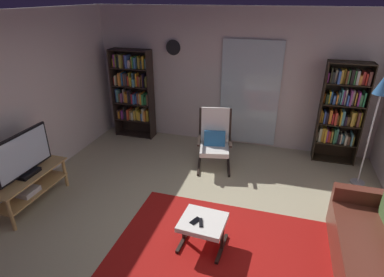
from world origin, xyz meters
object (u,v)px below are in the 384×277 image
tv_stand (30,185)px  tv_remote (201,223)px  wall_clock (173,47)px  bookshelf_near_tv (133,91)px  cell_phone (195,221)px  bookshelf_near_sofa (341,110)px  television (23,156)px  floor_lamp_by_shelf (380,95)px  lounge_armchair (215,138)px  ottoman (203,225)px

tv_stand → tv_remote: tv_stand is taller
tv_remote → wall_clock: size_ratio=0.50×
bookshelf_near_tv → cell_phone: 3.60m
tv_stand → cell_phone: (2.47, -0.14, 0.06)m
bookshelf_near_sofa → tv_remote: bearing=-121.4°
television → bookshelf_near_tv: size_ratio=0.52×
cell_phone → tv_remote: bearing=13.9°
bookshelf_near_tv → wall_clock: 1.22m
television → floor_lamp_by_shelf: floor_lamp_by_shelf is taller
lounge_armchair → cell_phone: size_ratio=7.30×
television → floor_lamp_by_shelf: bearing=22.9°
floor_lamp_by_shelf → lounge_armchair: bearing=-177.9°
tv_stand → bookshelf_near_sofa: 5.10m
television → bookshelf_near_sofa: bearing=32.1°
ottoman → tv_remote: bearing=-98.4°
tv_remote → wall_clock: (-1.38, 3.02, 1.46)m
floor_lamp_by_shelf → cell_phone: bearing=-135.5°
ottoman → cell_phone: bearing=-150.7°
bookshelf_near_tv → wall_clock: size_ratio=6.24×
tv_stand → bookshelf_near_tv: bookshelf_near_tv is taller
bookshelf_near_tv → floor_lamp_by_shelf: bookshelf_near_tv is taller
tv_stand → ottoman: size_ratio=2.15×
tv_stand → tv_remote: 2.55m
television → wall_clock: size_ratio=3.25×
lounge_armchair → tv_remote: lounge_armchair is taller
bookshelf_near_tv → bookshelf_near_sofa: bearing=-0.0°
bookshelf_near_tv → lounge_armchair: size_ratio=1.77×
tv_stand → cell_phone: 2.48m
lounge_armchair → bookshelf_near_tv: bearing=156.7°
tv_stand → floor_lamp_by_shelf: floor_lamp_by_shelf is taller
wall_clock → bookshelf_near_tv: bearing=-167.9°
wall_clock → cell_phone: bearing=-66.5°
lounge_armchair → cell_phone: 2.03m
ottoman → cell_phone: cell_phone is taller
bookshelf_near_sofa → lounge_armchair: bearing=-158.0°
tv_stand → bookshelf_near_tv: 2.79m
wall_clock → lounge_armchair: bearing=-42.9°
cell_phone → floor_lamp_by_shelf: bearing=69.8°
bookshelf_near_sofa → cell_phone: (-1.81, -2.83, -0.58)m
bookshelf_near_tv → wall_clock: wall_clock is taller
tv_stand → tv_remote: bearing=-3.4°
tv_stand → tv_remote: (2.54, -0.15, 0.07)m
bookshelf_near_sofa → wall_clock: wall_clock is taller
cell_phone → television: bearing=-158.1°
lounge_armchair → floor_lamp_by_shelf: floor_lamp_by_shelf is taller
ottoman → tv_stand: bearing=178.0°
bookshelf_near_tv → television: bearing=-97.0°
tv_remote → cell_phone: (-0.07, 0.01, -0.00)m
tv_remote → cell_phone: size_ratio=1.03×
ottoman → floor_lamp_by_shelf: (2.05, 2.05, 1.17)m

